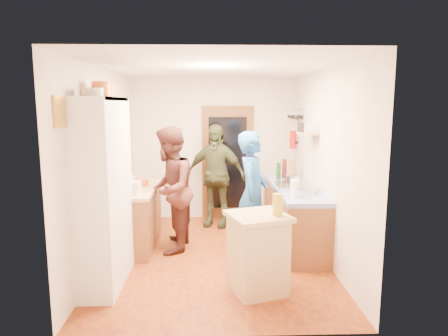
{
  "coord_description": "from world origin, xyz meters",
  "views": [
    {
      "loc": [
        -0.05,
        -5.39,
        2.11
      ],
      "look_at": [
        0.13,
        0.15,
        1.24
      ],
      "focal_mm": 32.0,
      "sensor_mm": 36.0,
      "label": 1
    }
  ],
  "objects_px": {
    "island_base": "(257,255)",
    "person_hob": "(255,194)",
    "right_counter_base": "(293,217)",
    "hutch_body": "(105,193)",
    "person_left": "(172,189)",
    "person_back": "(216,175)"
  },
  "relations": [
    {
      "from": "right_counter_base",
      "to": "island_base",
      "type": "height_order",
      "value": "island_base"
    },
    {
      "from": "person_hob",
      "to": "person_back",
      "type": "relative_size",
      "value": 0.98
    },
    {
      "from": "hutch_body",
      "to": "island_base",
      "type": "height_order",
      "value": "hutch_body"
    },
    {
      "from": "island_base",
      "to": "person_hob",
      "type": "relative_size",
      "value": 0.49
    },
    {
      "from": "hutch_body",
      "to": "right_counter_base",
      "type": "height_order",
      "value": "hutch_body"
    },
    {
      "from": "hutch_body",
      "to": "person_hob",
      "type": "xyz_separation_m",
      "value": [
        1.85,
        0.83,
        -0.22
      ]
    },
    {
      "from": "right_counter_base",
      "to": "person_back",
      "type": "bearing_deg",
      "value": 140.71
    },
    {
      "from": "right_counter_base",
      "to": "person_left",
      "type": "xyz_separation_m",
      "value": [
        -1.82,
        -0.21,
        0.49
      ]
    },
    {
      "from": "hutch_body",
      "to": "right_counter_base",
      "type": "distance_m",
      "value": 2.9
    },
    {
      "from": "island_base",
      "to": "person_left",
      "type": "bearing_deg",
      "value": 128.07
    },
    {
      "from": "island_base",
      "to": "person_hob",
      "type": "bearing_deg",
      "value": 85.77
    },
    {
      "from": "person_left",
      "to": "island_base",
      "type": "bearing_deg",
      "value": 42.84
    },
    {
      "from": "person_hob",
      "to": "person_left",
      "type": "bearing_deg",
      "value": 93.45
    },
    {
      "from": "right_counter_base",
      "to": "person_back",
      "type": "distance_m",
      "value": 1.59
    },
    {
      "from": "person_hob",
      "to": "island_base",
      "type": "bearing_deg",
      "value": -168.45
    },
    {
      "from": "island_base",
      "to": "right_counter_base",
      "type": "bearing_deg",
      "value": 65.31
    },
    {
      "from": "right_counter_base",
      "to": "person_back",
      "type": "relative_size",
      "value": 1.23
    },
    {
      "from": "hutch_body",
      "to": "right_counter_base",
      "type": "bearing_deg",
      "value": 27.47
    },
    {
      "from": "right_counter_base",
      "to": "person_left",
      "type": "height_order",
      "value": "person_left"
    },
    {
      "from": "hutch_body",
      "to": "right_counter_base",
      "type": "relative_size",
      "value": 1.0
    },
    {
      "from": "hutch_body",
      "to": "person_hob",
      "type": "bearing_deg",
      "value": 24.21
    },
    {
      "from": "hutch_body",
      "to": "island_base",
      "type": "relative_size",
      "value": 2.56
    }
  ]
}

